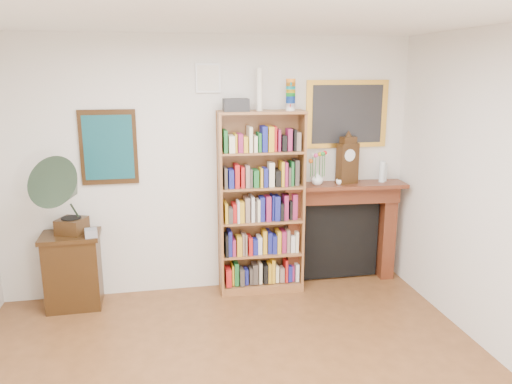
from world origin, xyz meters
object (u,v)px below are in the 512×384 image
Objects in this scene: gramophone at (66,191)px; cd_stack at (91,233)px; bookshelf at (261,193)px; bottle_left at (382,171)px; flower_vase at (317,178)px; teacup at (339,182)px; fireplace at (341,223)px; mantel_clock at (347,161)px; side_cabinet at (73,271)px; bottle_right at (385,172)px.

gramophone is 7.06× the size of cd_stack.
cd_stack is (-1.78, -0.17, -0.29)m from bookshelf.
bookshelf reaches higher than bottle_left.
flower_vase reaches higher than teacup.
bottle_left is (0.53, 0.05, 0.09)m from teacup.
bookshelf is 1.82m from cd_stack.
fireplace is 5.93× the size of bottle_left.
cd_stack is at bearing 170.32° from mantel_clock.
flower_vase is (2.63, 0.18, -0.02)m from gramophone.
side_cabinet is 0.56× the size of fireplace.
side_cabinet is at bearing -178.51° from flower_vase.
mantel_clock reaches higher than side_cabinet.
side_cabinet is (-2.01, -0.05, -0.73)m from bookshelf.
cd_stack is at bearing -172.13° from bookshelf.
bookshelf reaches higher than cd_stack.
gramophone reaches higher than bottle_right.
side_cabinet is 3.01m from teacup.
teacup is at bearing 25.67° from gramophone.
teacup is at bearing -168.68° from mantel_clock.
side_cabinet is at bearing 167.67° from mantel_clock.
cd_stack reaches higher than side_cabinet.
fireplace is 3.01m from gramophone.
cd_stack is 3.28m from bottle_right.
gramophone is at bearing -176.91° from bottle_left.
flower_vase reaches higher than cd_stack.
mantel_clock is at bearing -176.23° from bottle_right.
fireplace is (0.96, 0.08, -0.43)m from bookshelf.
mantel_clock is 3.73× the size of flower_vase.
bookshelf is at bearing 5.43° from cd_stack.
bookshelf is at bearing -171.56° from fireplace.
bookshelf is 1.42m from bottle_left.
fireplace is at bearing 172.69° from bottle_left.
side_cabinet is 10.34× the size of teacup.
fireplace is at bearing 10.69° from flower_vase.
gramophone is 10.97× the size of teacup.
flower_vase is at bearing 169.94° from teacup.
flower_vase is at bearing -179.83° from bottle_left.
gramophone is at bearing -177.25° from teacup.
bottle_right reaches higher than fireplace.
gramophone reaches higher than bottle_left.
side_cabinet is at bearing -178.26° from bottle_right.
gramophone is 1.61× the size of mantel_clock.
gramophone is 0.48m from cd_stack.
fireplace is at bearing 104.16° from mantel_clock.
fireplace is 10.06× the size of flower_vase.
bottle_right is (3.47, 0.11, 0.89)m from side_cabinet.
gramophone reaches higher than flower_vase.
teacup is 0.32× the size of bottle_left.
teacup is at bearing -0.55° from side_cabinet.
bookshelf is at bearing 27.49° from gramophone.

